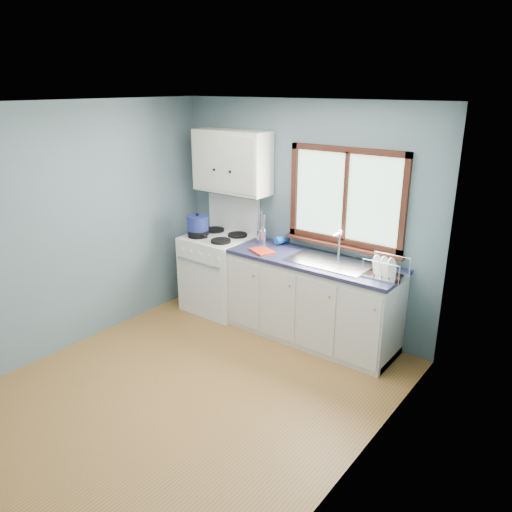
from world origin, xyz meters
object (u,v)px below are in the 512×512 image
Objects in this scene: stockpot at (198,225)px; thermos at (263,227)px; sink at (329,268)px; skillet at (198,232)px; gas_range at (219,271)px; dish_rack at (385,271)px; utensil_crock at (262,236)px; base_cabinets at (312,304)px.

thermos reaches higher than stockpot.
skillet is (-1.66, -0.17, 0.13)m from sink.
sink is at bearing 0.71° from gas_range.
thermos is 1.60m from dish_rack.
thermos is (-0.97, 0.19, 0.22)m from sink.
utensil_crock reaches higher than stockpot.
utensil_crock is at bearing 174.41° from dish_rack.
gas_range is 3.36× the size of skillet.
skillet is 1.26× the size of thermos.
gas_range is at bearing 179.38° from dish_rack.
skillet is at bearing -176.68° from dish_rack.
utensil_crock is (-0.75, 0.11, 0.59)m from base_cabinets.
stockpot is at bearing -152.60° from thermos.
utensil_crock reaches higher than thermos.
utensil_crock is (0.72, 0.29, 0.01)m from skillet.
skillet is 0.78m from thermos.
sink reaches higher than dish_rack.
skillet is 1.07× the size of dish_rack.
dish_rack is (1.54, -0.14, -0.03)m from utensil_crock.
utensil_crock is at bearing -60.97° from thermos.
gas_range is at bearing -179.29° from sink.
stockpot is at bearing -176.75° from dish_rack.
gas_range reaches higher than utensil_crock.
skillet is at bearing -152.17° from thermos.
thermos reaches higher than sink.
dish_rack is at bearing -2.34° from sink.
base_cabinets is 2.20× the size of sink.
stockpot is 0.79m from utensil_crock.
stockpot is at bearing -171.38° from skillet.
base_cabinets is 5.76× the size of thermos.
base_cabinets is 1.64m from stockpot.
gas_range is at bearing 40.61° from stockpot.
gas_range is at bearing -179.18° from base_cabinets.
stockpot reaches higher than dish_rack.
base_cabinets is 4.91× the size of dish_rack.
dish_rack is (2.10, -0.01, 0.48)m from gas_range.
dish_rack is (2.27, 0.15, -0.10)m from stockpot.
base_cabinets is (1.31, 0.02, -0.08)m from gas_range.
stockpot is 0.89× the size of thermos.
gas_range reaches higher than skillet.
thermos reaches higher than base_cabinets.
gas_range is 3.61× the size of dish_rack.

